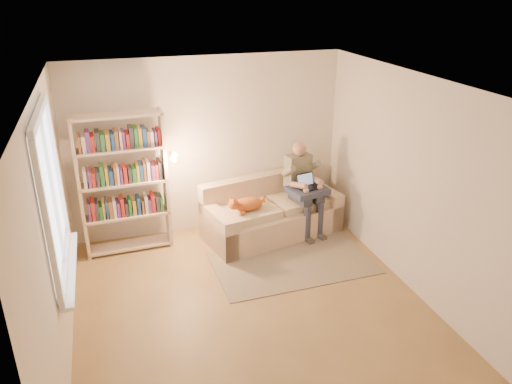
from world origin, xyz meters
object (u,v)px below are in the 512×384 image
object	(u,v)px
cat	(246,204)
laptop	(305,184)
person	(303,183)
bookshelf	(123,177)
sofa	(271,215)

from	to	relation	value
cat	laptop	bearing A→B (deg)	-8.69
cat	person	bearing A→B (deg)	-1.51
cat	laptop	xyz separation A→B (m)	(0.91, 0.05, 0.17)
laptop	bookshelf	size ratio (longest dim) A/B	0.17
bookshelf	cat	bearing A→B (deg)	-15.27
laptop	cat	bearing A→B (deg)	171.31
sofa	bookshelf	size ratio (longest dim) A/B	1.08
person	cat	xyz separation A→B (m)	(-0.92, -0.17, -0.14)
cat	laptop	world-z (taller)	laptop
cat	bookshelf	bearing A→B (deg)	154.69
bookshelf	laptop	bearing A→B (deg)	-9.40
sofa	person	xyz separation A→B (m)	(0.47, -0.05, 0.48)
bookshelf	sofa	bearing A→B (deg)	-6.34
cat	bookshelf	distance (m)	1.72
sofa	cat	size ratio (longest dim) A/B	3.40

